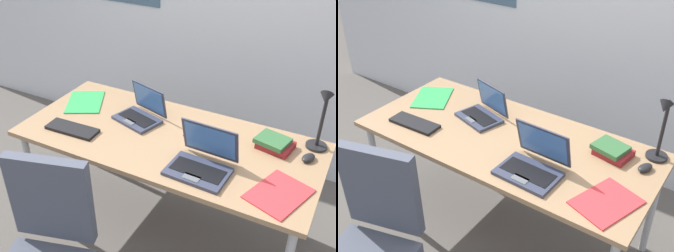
{
  "view_description": "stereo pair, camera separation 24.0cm",
  "coord_description": "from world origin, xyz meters",
  "views": [
    {
      "loc": [
        0.96,
        -1.8,
        2.09
      ],
      "look_at": [
        0.0,
        0.0,
        0.82
      ],
      "focal_mm": 43.95,
      "sensor_mm": 36.0,
      "label": 1
    },
    {
      "loc": [
        1.16,
        -1.68,
        2.09
      ],
      "look_at": [
        0.0,
        0.0,
        0.82
      ],
      "focal_mm": 43.95,
      "sensor_mm": 36.0,
      "label": 2
    }
  ],
  "objects": [
    {
      "name": "laptop_center",
      "position": [
        0.3,
        -0.19,
        0.79
      ],
      "size": [
        0.33,
        0.29,
        0.24
      ],
      "color": "#33384C",
      "rests_on": "desk"
    },
    {
      "name": "desk",
      "position": [
        0.0,
        0.0,
        0.68
      ],
      "size": [
        1.8,
        0.8,
        0.74
      ],
      "color": "#9E7A56",
      "rests_on": "ground_plane"
    },
    {
      "name": "book_stack",
      "position": [
        0.59,
        0.19,
        0.77
      ],
      "size": [
        0.23,
        0.19,
        0.06
      ],
      "color": "maroon",
      "rests_on": "desk"
    },
    {
      "name": "coffee_mug",
      "position": [
        -0.36,
        0.32,
        0.78
      ],
      "size": [
        0.11,
        0.08,
        0.09
      ],
      "color": "#2D518C",
      "rests_on": "desk"
    },
    {
      "name": "desk_lamp",
      "position": [
        0.8,
        0.28,
        0.94
      ],
      "size": [
        0.12,
        0.18,
        0.4
      ],
      "color": "black",
      "rests_on": "desk"
    },
    {
      "name": "paper_folder_back_right",
      "position": [
        0.72,
        -0.19,
        0.74
      ],
      "size": [
        0.32,
        0.37,
        0.01
      ],
      "primitive_type": "cube",
      "rotation": [
        0.0,
        0.0,
        -0.33
      ],
      "color": "red",
      "rests_on": "desk"
    },
    {
      "name": "external_keyboard",
      "position": [
        -0.55,
        -0.21,
        0.75
      ],
      "size": [
        0.34,
        0.13,
        0.02
      ],
      "primitive_type": "cube",
      "rotation": [
        0.0,
        0.0,
        0.04
      ],
      "color": "black",
      "rests_on": "desk"
    },
    {
      "name": "wall_back",
      "position": [
        -0.0,
        1.1,
        1.3
      ],
      "size": [
        6.0,
        0.13,
        2.6
      ],
      "color": "silver",
      "rests_on": "ground_plane"
    },
    {
      "name": "computer_mouse",
      "position": [
        0.79,
        0.16,
        0.76
      ],
      "size": [
        0.09,
        0.11,
        0.03
      ],
      "primitive_type": "ellipsoid",
      "rotation": [
        0.0,
        0.0,
        -0.37
      ],
      "color": "black",
      "rests_on": "desk"
    },
    {
      "name": "laptop_near_mouse",
      "position": [
        -0.25,
        0.11,
        0.78
      ],
      "size": [
        0.33,
        0.3,
        0.21
      ],
      "color": "#33384C",
      "rests_on": "desk"
    },
    {
      "name": "ground_plane",
      "position": [
        0.0,
        0.0,
        0.0
      ],
      "size": [
        12.0,
        12.0,
        0.0
      ],
      "primitive_type": "plane",
      "color": "#56514C"
    },
    {
      "name": "paper_folder_front_left",
      "position": [
        -0.71,
        0.12,
        0.74
      ],
      "size": [
        0.35,
        0.38,
        0.01
      ],
      "primitive_type": "cube",
      "rotation": [
        0.0,
        0.0,
        0.49
      ],
      "color": "green",
      "rests_on": "desk"
    },
    {
      "name": "cell_phone",
      "position": [
        0.13,
        0.1,
        0.74
      ],
      "size": [
        0.12,
        0.15,
        0.01
      ],
      "primitive_type": "cube",
      "rotation": [
        0.0,
        0.0,
        -0.49
      ],
      "color": "black",
      "rests_on": "desk"
    }
  ]
}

